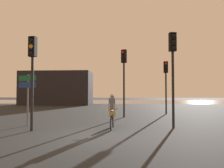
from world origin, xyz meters
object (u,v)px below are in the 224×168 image
(distant_building, at_px, (57,88))
(traffic_light_center, at_px, (124,70))
(traffic_light_near_left, at_px, (32,65))
(traffic_light_near_right, at_px, (173,62))
(direction_sign_post, at_px, (27,90))
(traffic_light_far_right, at_px, (166,77))
(cyclist, at_px, (112,111))

(distant_building, height_order, traffic_light_center, traffic_light_center)
(traffic_light_near_left, bearing_deg, traffic_light_near_right, -160.67)
(distant_building, distance_m, direction_sign_post, 19.27)
(traffic_light_near_left, bearing_deg, distant_building, -65.91)
(traffic_light_center, relative_size, traffic_light_far_right, 1.12)
(traffic_light_far_right, xyz_separation_m, traffic_light_near_left, (-7.23, -7.96, 0.04))
(direction_sign_post, bearing_deg, cyclist, -169.49)
(distant_building, bearing_deg, traffic_light_center, -57.09)
(traffic_light_center, bearing_deg, direction_sign_post, 69.79)
(direction_sign_post, bearing_deg, traffic_light_near_right, -163.07)
(traffic_light_far_right, bearing_deg, cyclist, 63.23)
(traffic_light_near_right, bearing_deg, traffic_light_center, -70.47)
(traffic_light_far_right, relative_size, cyclist, 2.41)
(traffic_light_near_right, relative_size, direction_sign_post, 1.75)
(traffic_light_center, distance_m, cyclist, 5.29)
(distant_building, bearing_deg, traffic_light_far_right, -43.65)
(traffic_light_near_left, distance_m, cyclist, 4.15)
(traffic_light_center, xyz_separation_m, traffic_light_near_right, (2.40, -4.30, -0.03))
(traffic_light_far_right, bearing_deg, direction_sign_post, 39.78)
(traffic_light_center, height_order, traffic_light_near_left, traffic_light_center)
(traffic_light_center, bearing_deg, traffic_light_far_right, -113.21)
(traffic_light_center, bearing_deg, traffic_light_near_right, 148.67)
(traffic_light_near_left, relative_size, cyclist, 2.44)
(distant_building, height_order, traffic_light_near_left, distant_building)
(traffic_light_near_left, relative_size, direction_sign_post, 1.60)
(cyclist, bearing_deg, direction_sign_post, 173.83)
(direction_sign_post, bearing_deg, traffic_light_center, -121.19)
(distant_building, distance_m, traffic_light_center, 17.42)
(distant_building, xyz_separation_m, traffic_light_near_left, (5.48, -20.08, 0.65))
(distant_building, height_order, traffic_light_far_right, distant_building)
(traffic_light_far_right, distance_m, direction_sign_post, 10.48)
(traffic_light_far_right, relative_size, traffic_light_near_right, 0.90)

